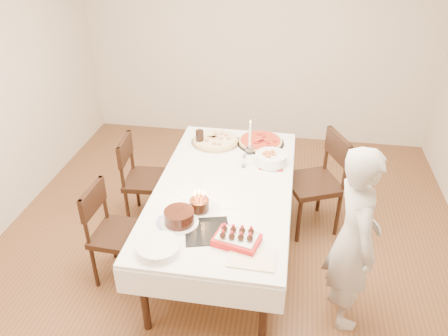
% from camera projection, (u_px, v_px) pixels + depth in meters
% --- Properties ---
extents(floor, '(5.00, 5.00, 0.00)m').
position_uv_depth(floor, '(226.00, 255.00, 4.07)').
color(floor, '#57351E').
rests_on(floor, ground).
extents(wall_back, '(4.50, 0.04, 2.70)m').
position_uv_depth(wall_back, '(259.00, 39.00, 5.47)').
color(wall_back, beige).
rests_on(wall_back, floor).
extents(dining_table, '(1.16, 2.15, 0.75)m').
position_uv_depth(dining_table, '(224.00, 220.00, 3.91)').
color(dining_table, white).
rests_on(dining_table, floor).
extents(chair_right_savory, '(0.68, 0.68, 1.01)m').
position_uv_depth(chair_right_savory, '(313.00, 184.00, 4.19)').
color(chair_right_savory, black).
rests_on(chair_right_savory, floor).
extents(chair_left_savory, '(0.50, 0.50, 0.92)m').
position_uv_depth(chair_left_savory, '(148.00, 180.00, 4.32)').
color(chair_left_savory, black).
rests_on(chair_left_savory, floor).
extents(chair_left_dessert, '(0.48, 0.48, 0.90)m').
position_uv_depth(chair_left_dessert, '(120.00, 234.00, 3.63)').
color(chair_left_dessert, black).
rests_on(chair_left_dessert, floor).
extents(person, '(0.47, 0.61, 1.50)m').
position_uv_depth(person, '(354.00, 240.00, 3.12)').
color(person, beige).
rests_on(person, floor).
extents(pizza_white, '(0.60, 0.60, 0.04)m').
position_uv_depth(pizza_white, '(216.00, 141.00, 4.37)').
color(pizza_white, beige).
rests_on(pizza_white, dining_table).
extents(pizza_pepperoni, '(0.54, 0.54, 0.04)m').
position_uv_depth(pizza_pepperoni, '(260.00, 141.00, 4.35)').
color(pizza_pepperoni, red).
rests_on(pizza_pepperoni, dining_table).
extents(red_placemat, '(0.22, 0.22, 0.01)m').
position_uv_depth(red_placemat, '(272.00, 165.00, 4.01)').
color(red_placemat, '#B21E1E').
rests_on(red_placemat, dining_table).
extents(pasta_bowl, '(0.37, 0.37, 0.09)m').
position_uv_depth(pasta_bowl, '(271.00, 158.00, 4.00)').
color(pasta_bowl, white).
rests_on(pasta_bowl, dining_table).
extents(taper_candle, '(0.09, 0.09, 0.35)m').
position_uv_depth(taper_candle, '(250.00, 137.00, 4.10)').
color(taper_candle, white).
rests_on(taper_candle, dining_table).
extents(shaker_pair, '(0.10, 0.10, 0.10)m').
position_uv_depth(shaker_pair, '(244.00, 162.00, 3.95)').
color(shaker_pair, white).
rests_on(shaker_pair, dining_table).
extents(cola_glass, '(0.09, 0.09, 0.15)m').
position_uv_depth(cola_glass, '(200.00, 138.00, 4.31)').
color(cola_glass, black).
rests_on(cola_glass, dining_table).
extents(layer_cake, '(0.37, 0.37, 0.11)m').
position_uv_depth(layer_cake, '(179.00, 217.00, 3.25)').
color(layer_cake, black).
rests_on(layer_cake, dining_table).
extents(cake_board, '(0.39, 0.39, 0.01)m').
position_uv_depth(cake_board, '(207.00, 231.00, 3.20)').
color(cake_board, black).
rests_on(cake_board, dining_table).
extents(birthday_cake, '(0.18, 0.18, 0.15)m').
position_uv_depth(birthday_cake, '(199.00, 201.00, 3.37)').
color(birthday_cake, '#3B1E10').
rests_on(birthday_cake, dining_table).
extents(strawberry_box, '(0.36, 0.28, 0.08)m').
position_uv_depth(strawberry_box, '(237.00, 239.00, 3.07)').
color(strawberry_box, red).
rests_on(strawberry_box, dining_table).
extents(box_lid, '(0.33, 0.22, 0.03)m').
position_uv_depth(box_lid, '(252.00, 259.00, 2.95)').
color(box_lid, beige).
rests_on(box_lid, dining_table).
extents(plate_stack, '(0.35, 0.35, 0.06)m').
position_uv_depth(plate_stack, '(158.00, 248.00, 3.00)').
color(plate_stack, white).
rests_on(plate_stack, dining_table).
extents(china_plate, '(0.25, 0.25, 0.01)m').
position_uv_depth(china_plate, '(172.00, 221.00, 3.29)').
color(china_plate, white).
rests_on(china_plate, dining_table).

